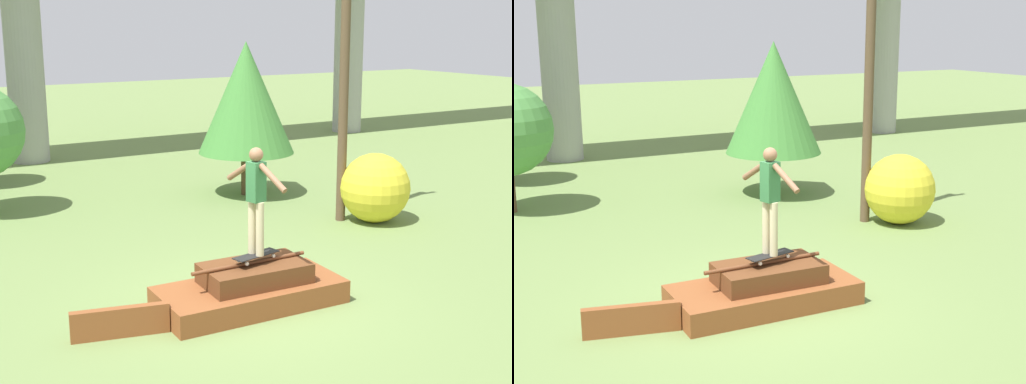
% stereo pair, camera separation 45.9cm
% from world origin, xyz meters
% --- Properties ---
extents(ground_plane, '(80.00, 80.00, 0.00)m').
position_xyz_m(ground_plane, '(0.00, 0.00, 0.00)').
color(ground_plane, olive).
extents(scrap_pile, '(2.83, 1.34, 0.71)m').
position_xyz_m(scrap_pile, '(0.02, 0.00, 0.26)').
color(scrap_pile, brown).
rests_on(scrap_pile, ground_plane).
extents(scrap_plank_loose, '(1.32, 0.43, 0.42)m').
position_xyz_m(scrap_plank_loose, '(-2.05, -0.04, 0.21)').
color(scrap_plank_loose, brown).
rests_on(scrap_plank_loose, ground_plane).
extents(skateboard, '(0.80, 0.38, 0.09)m').
position_xyz_m(skateboard, '(0.11, 0.00, 0.78)').
color(skateboard, black).
rests_on(skateboard, scrap_pile).
extents(skater, '(0.34, 1.23, 1.61)m').
position_xyz_m(skater, '(0.11, 0.00, 1.73)').
color(skater, '#C6B78E').
rests_on(skater, skateboard).
extents(utility_pole, '(1.30, 0.20, 6.66)m').
position_xyz_m(utility_pole, '(4.08, 3.12, 3.46)').
color(utility_pole, brown).
rests_on(utility_pole, ground_plane).
extents(tree_mid_back, '(2.34, 2.34, 3.72)m').
position_xyz_m(tree_mid_back, '(3.52, 6.19, 2.38)').
color(tree_mid_back, '#4C3823').
rests_on(tree_mid_back, ground_plane).
extents(bush_yellow_flowering, '(1.48, 1.48, 1.48)m').
position_xyz_m(bush_yellow_flowering, '(4.62, 2.65, 0.74)').
color(bush_yellow_flowering, gold).
rests_on(bush_yellow_flowering, ground_plane).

